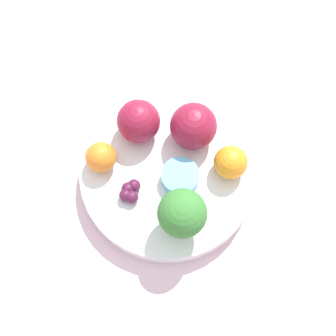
% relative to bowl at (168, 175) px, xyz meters
% --- Properties ---
extents(ground_plane, '(6.00, 6.00, 0.00)m').
position_rel_bowl_xyz_m(ground_plane, '(0.00, 0.00, -0.03)').
color(ground_plane, gray).
extents(table_surface, '(1.20, 1.20, 0.02)m').
position_rel_bowl_xyz_m(table_surface, '(0.00, 0.00, -0.02)').
color(table_surface, silver).
rests_on(table_surface, ground_plane).
extents(bowl, '(0.23, 0.23, 0.03)m').
position_rel_bowl_xyz_m(bowl, '(0.00, 0.00, 0.00)').
color(bowl, white).
rests_on(bowl, table_surface).
extents(broccoli, '(0.06, 0.06, 0.08)m').
position_rel_bowl_xyz_m(broccoli, '(-0.02, -0.07, 0.06)').
color(broccoli, '#99C17A').
rests_on(broccoli, bowl).
extents(apple_red, '(0.06, 0.06, 0.06)m').
position_rel_bowl_xyz_m(apple_red, '(-0.01, 0.07, 0.04)').
color(apple_red, maroon).
rests_on(apple_red, bowl).
extents(apple_green, '(0.06, 0.06, 0.06)m').
position_rel_bowl_xyz_m(apple_green, '(0.05, 0.03, 0.05)').
color(apple_green, maroon).
rests_on(apple_green, bowl).
extents(orange_front, '(0.04, 0.04, 0.04)m').
position_rel_bowl_xyz_m(orange_front, '(0.07, -0.04, 0.04)').
color(orange_front, orange).
rests_on(orange_front, bowl).
extents(orange_back, '(0.04, 0.04, 0.04)m').
position_rel_bowl_xyz_m(orange_back, '(-0.07, 0.05, 0.03)').
color(orange_back, orange).
rests_on(orange_back, bowl).
extents(grape_cluster, '(0.03, 0.03, 0.02)m').
position_rel_bowl_xyz_m(grape_cluster, '(-0.06, -0.00, 0.02)').
color(grape_cluster, '#511938').
rests_on(grape_cluster, bowl).
extents(small_cup, '(0.05, 0.05, 0.02)m').
position_rel_bowl_xyz_m(small_cup, '(0.01, -0.02, 0.02)').
color(small_cup, '#66B2DB').
rests_on(small_cup, bowl).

